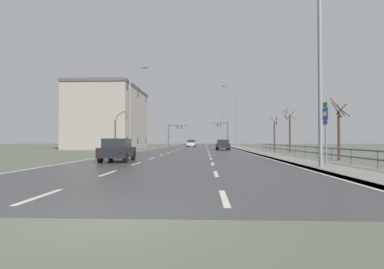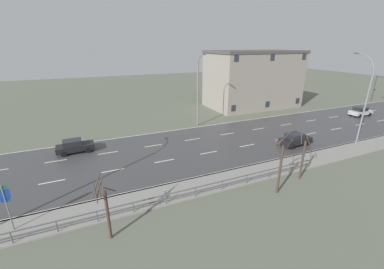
{
  "view_description": "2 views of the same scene",
  "coord_description": "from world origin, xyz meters",
  "px_view_note": "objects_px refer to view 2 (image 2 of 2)",
  "views": [
    {
      "loc": [
        1.85,
        -5.52,
        1.45
      ],
      "look_at": [
        -0.78,
        57.34,
        2.68
      ],
      "focal_mm": 28.19,
      "sensor_mm": 36.0,
      "label": 1
    },
    {
      "loc": [
        25.49,
        16.72,
        11.86
      ],
      "look_at": [
        0.0,
        27.89,
        1.67
      ],
      "focal_mm": 22.92,
      "sensor_mm": 36.0,
      "label": 2
    }
  ],
  "objects_px": {
    "car_far_left": "(75,146)",
    "traffic_signal_left": "(382,84)",
    "street_lamp_left_bank": "(198,92)",
    "highway_sign": "(6,202)",
    "street_lamp_midground": "(364,103)",
    "car_near_left": "(361,111)",
    "car_mid_centre": "(295,139)",
    "brick_building": "(253,79)"
  },
  "relations": [
    {
      "from": "car_far_left",
      "to": "traffic_signal_left",
      "type": "bearing_deg",
      "value": 89.69
    },
    {
      "from": "street_lamp_left_bank",
      "to": "highway_sign",
      "type": "relative_size",
      "value": 3.05
    },
    {
      "from": "street_lamp_midground",
      "to": "traffic_signal_left",
      "type": "bearing_deg",
      "value": 116.48
    },
    {
      "from": "car_near_left",
      "to": "car_far_left",
      "type": "relative_size",
      "value": 0.99
    },
    {
      "from": "street_lamp_midground",
      "to": "street_lamp_left_bank",
      "type": "bearing_deg",
      "value": -134.79
    },
    {
      "from": "highway_sign",
      "to": "traffic_signal_left",
      "type": "distance_m",
      "value": 65.79
    },
    {
      "from": "traffic_signal_left",
      "to": "car_near_left",
      "type": "height_order",
      "value": "traffic_signal_left"
    },
    {
      "from": "car_mid_centre",
      "to": "car_near_left",
      "type": "xyz_separation_m",
      "value": [
        -5.64,
        21.02,
        0.0
      ]
    },
    {
      "from": "car_mid_centre",
      "to": "highway_sign",
      "type": "bearing_deg",
      "value": -85.75
    },
    {
      "from": "street_lamp_midground",
      "to": "highway_sign",
      "type": "distance_m",
      "value": 36.25
    },
    {
      "from": "car_mid_centre",
      "to": "brick_building",
      "type": "xyz_separation_m",
      "value": [
        -19.73,
        7.81,
        4.66
      ]
    },
    {
      "from": "car_near_left",
      "to": "brick_building",
      "type": "xyz_separation_m",
      "value": [
        -14.09,
        -13.21,
        4.66
      ]
    },
    {
      "from": "car_mid_centre",
      "to": "car_near_left",
      "type": "distance_m",
      "value": 21.76
    },
    {
      "from": "brick_building",
      "to": "highway_sign",
      "type": "bearing_deg",
      "value": -57.34
    },
    {
      "from": "street_lamp_midground",
      "to": "car_near_left",
      "type": "xyz_separation_m",
      "value": [
        -8.48,
        13.83,
        -4.56
      ]
    },
    {
      "from": "highway_sign",
      "to": "car_near_left",
      "type": "distance_m",
      "value": 50.84
    },
    {
      "from": "street_lamp_left_bank",
      "to": "car_mid_centre",
      "type": "height_order",
      "value": "street_lamp_left_bank"
    },
    {
      "from": "brick_building",
      "to": "car_mid_centre",
      "type": "bearing_deg",
      "value": -21.59
    },
    {
      "from": "car_near_left",
      "to": "traffic_signal_left",
      "type": "bearing_deg",
      "value": 112.47
    },
    {
      "from": "street_lamp_left_bank",
      "to": "highway_sign",
      "type": "bearing_deg",
      "value": -53.1
    },
    {
      "from": "street_lamp_midground",
      "to": "car_far_left",
      "type": "distance_m",
      "value": 34.66
    },
    {
      "from": "traffic_signal_left",
      "to": "car_near_left",
      "type": "bearing_deg",
      "value": -68.9
    },
    {
      "from": "car_mid_centre",
      "to": "brick_building",
      "type": "bearing_deg",
      "value": 155.16
    },
    {
      "from": "street_lamp_midground",
      "to": "brick_building",
      "type": "height_order",
      "value": "street_lamp_midground"
    },
    {
      "from": "street_lamp_midground",
      "to": "traffic_signal_left",
      "type": "relative_size",
      "value": 1.92
    },
    {
      "from": "street_lamp_left_bank",
      "to": "car_near_left",
      "type": "bearing_deg",
      "value": 77.47
    },
    {
      "from": "traffic_signal_left",
      "to": "car_far_left",
      "type": "height_order",
      "value": "traffic_signal_left"
    },
    {
      "from": "highway_sign",
      "to": "traffic_signal_left",
      "type": "relative_size",
      "value": 0.62
    },
    {
      "from": "traffic_signal_left",
      "to": "car_near_left",
      "type": "xyz_separation_m",
      "value": [
        5.45,
        -14.12,
        -3.18
      ]
    },
    {
      "from": "traffic_signal_left",
      "to": "street_lamp_midground",
      "type": "bearing_deg",
      "value": -63.52
    },
    {
      "from": "car_mid_centre",
      "to": "car_far_left",
      "type": "height_order",
      "value": "same"
    },
    {
      "from": "car_far_left",
      "to": "car_near_left",
      "type": "bearing_deg",
      "value": 83.65
    },
    {
      "from": "highway_sign",
      "to": "car_mid_centre",
      "type": "xyz_separation_m",
      "value": [
        -3.81,
        28.92,
        -1.46
      ]
    },
    {
      "from": "traffic_signal_left",
      "to": "car_far_left",
      "type": "bearing_deg",
      "value": -87.68
    },
    {
      "from": "street_lamp_midground",
      "to": "traffic_signal_left",
      "type": "height_order",
      "value": "street_lamp_midground"
    },
    {
      "from": "brick_building",
      "to": "street_lamp_midground",
      "type": "bearing_deg",
      "value": -1.58
    },
    {
      "from": "car_mid_centre",
      "to": "car_far_left",
      "type": "bearing_deg",
      "value": -112.19
    },
    {
      "from": "street_lamp_midground",
      "to": "brick_building",
      "type": "xyz_separation_m",
      "value": [
        -22.57,
        0.62,
        0.09
      ]
    },
    {
      "from": "highway_sign",
      "to": "car_mid_centre",
      "type": "bearing_deg",
      "value": 97.5
    },
    {
      "from": "car_near_left",
      "to": "car_mid_centre",
      "type": "bearing_deg",
      "value": -73.61
    },
    {
      "from": "highway_sign",
      "to": "car_near_left",
      "type": "xyz_separation_m",
      "value": [
        -9.45,
        49.93,
        -1.46
      ]
    },
    {
      "from": "highway_sign",
      "to": "street_lamp_left_bank",
      "type": "bearing_deg",
      "value": 126.9
    }
  ]
}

